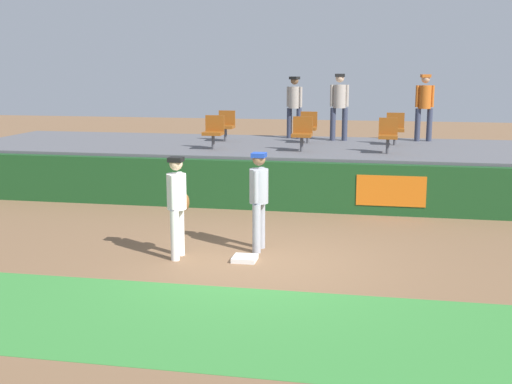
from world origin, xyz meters
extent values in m
plane|color=brown|center=(0.00, 0.00, 0.00)|extent=(60.00, 60.00, 0.00)
cube|color=#388438|center=(0.00, -2.74, 0.00)|extent=(18.00, 2.80, 0.01)
cube|color=white|center=(-0.23, 0.03, 0.04)|extent=(0.40, 0.40, 0.08)
cylinder|color=white|center=(-1.40, 0.16, 0.43)|extent=(0.15, 0.15, 0.86)
cylinder|color=white|center=(-1.40, -0.15, 0.43)|extent=(0.15, 0.15, 0.86)
cylinder|color=white|center=(-1.40, 0.00, 1.16)|extent=(0.34, 0.34, 0.60)
sphere|color=beige|center=(-1.40, 0.00, 1.63)|extent=(0.22, 0.22, 0.22)
cube|color=black|center=(-1.40, 0.00, 1.71)|extent=(0.24, 0.24, 0.08)
cylinder|color=white|center=(-1.40, 0.20, 1.18)|extent=(0.09, 0.09, 0.57)
cylinder|color=white|center=(-1.40, -0.20, 1.18)|extent=(0.09, 0.09, 0.57)
ellipsoid|color=brown|center=(-1.31, 0.20, 0.94)|extent=(0.12, 0.20, 0.28)
cylinder|color=#9EA3AD|center=(-0.11, 0.88, 0.43)|extent=(0.15, 0.15, 0.86)
cylinder|color=#9EA3AD|center=(-0.13, 0.57, 0.43)|extent=(0.15, 0.15, 0.86)
cylinder|color=#9EA3AD|center=(-0.12, 0.73, 1.17)|extent=(0.36, 0.36, 0.61)
sphere|color=#8C6647|center=(-0.12, 0.73, 1.64)|extent=(0.23, 0.23, 0.23)
cube|color=#193899|center=(-0.12, 0.73, 1.72)|extent=(0.25, 0.25, 0.08)
cylinder|color=#9EA3AD|center=(-0.11, 0.93, 1.19)|extent=(0.09, 0.09, 0.57)
cylinder|color=#9EA3AD|center=(-0.13, 0.52, 1.19)|extent=(0.09, 0.09, 0.57)
cube|color=#19471E|center=(0.00, 4.08, 0.56)|extent=(18.00, 0.24, 1.13)
cube|color=orange|center=(2.21, 3.95, 0.56)|extent=(1.50, 0.02, 0.68)
cube|color=#59595E|center=(0.00, 6.65, 0.59)|extent=(18.00, 4.80, 1.19)
cylinder|color=#4C4C51|center=(2.11, 5.45, 1.39)|extent=(0.08, 0.08, 0.40)
cube|color=#8C4714|center=(2.11, 5.45, 1.59)|extent=(0.45, 0.44, 0.08)
cube|color=#8C4714|center=(2.11, 5.64, 1.83)|extent=(0.45, 0.06, 0.40)
cylinder|color=#4C4C51|center=(2.30, 7.25, 1.39)|extent=(0.08, 0.08, 0.40)
cube|color=#8C4714|center=(2.30, 7.25, 1.59)|extent=(0.46, 0.44, 0.08)
cube|color=#8C4714|center=(2.30, 7.44, 1.83)|extent=(0.46, 0.06, 0.40)
cylinder|color=#4C4C51|center=(-2.18, 5.45, 1.39)|extent=(0.08, 0.08, 0.40)
cube|color=#8C4714|center=(-2.18, 5.45, 1.59)|extent=(0.48, 0.44, 0.08)
cube|color=#8C4714|center=(-2.18, 5.64, 1.83)|extent=(0.48, 0.06, 0.40)
cylinder|color=#4C4C51|center=(0.05, 5.45, 1.39)|extent=(0.08, 0.08, 0.40)
cube|color=#8C4714|center=(0.05, 5.45, 1.59)|extent=(0.48, 0.44, 0.08)
cube|color=#8C4714|center=(0.05, 5.64, 1.83)|extent=(0.48, 0.06, 0.40)
cylinder|color=#4C4C51|center=(-2.29, 7.25, 1.39)|extent=(0.08, 0.08, 0.40)
cube|color=#8C4714|center=(-2.29, 7.25, 1.59)|extent=(0.46, 0.44, 0.08)
cube|color=#8C4714|center=(-2.29, 7.44, 1.83)|extent=(0.46, 0.06, 0.40)
cylinder|color=#4C4C51|center=(0.00, 7.25, 1.39)|extent=(0.08, 0.08, 0.40)
cube|color=#8C4714|center=(0.00, 7.25, 1.59)|extent=(0.45, 0.44, 0.08)
cube|color=#8C4714|center=(0.00, 7.44, 1.83)|extent=(0.45, 0.06, 0.40)
cylinder|color=#33384C|center=(3.25, 8.39, 1.64)|extent=(0.15, 0.15, 0.90)
cylinder|color=#33384C|center=(2.93, 8.33, 1.64)|extent=(0.15, 0.15, 0.90)
cylinder|color=#BF5919|center=(3.09, 8.36, 2.41)|extent=(0.41, 0.41, 0.63)
sphere|color=tan|center=(3.09, 8.36, 2.90)|extent=(0.24, 0.24, 0.24)
cube|color=#BF5919|center=(3.09, 8.36, 2.98)|extent=(0.29, 0.29, 0.08)
cylinder|color=#BF5919|center=(3.29, 8.40, 2.43)|extent=(0.09, 0.09, 0.59)
cylinder|color=#BF5919|center=(2.88, 8.32, 2.43)|extent=(0.09, 0.09, 0.59)
cylinder|color=#33384C|center=(0.93, 8.09, 1.64)|extent=(0.15, 0.15, 0.91)
cylinder|color=#33384C|center=(0.61, 8.03, 1.64)|extent=(0.15, 0.15, 0.91)
cylinder|color=#A5998C|center=(0.77, 8.06, 2.42)|extent=(0.41, 0.41, 0.64)
sphere|color=beige|center=(0.77, 8.06, 2.92)|extent=(0.24, 0.24, 0.24)
cube|color=black|center=(0.77, 8.06, 2.99)|extent=(0.29, 0.29, 0.08)
cylinder|color=#A5998C|center=(0.98, 8.09, 2.44)|extent=(0.09, 0.09, 0.60)
cylinder|color=#A5998C|center=(0.56, 8.02, 2.44)|extent=(0.09, 0.09, 0.60)
cylinder|color=#33384C|center=(-0.38, 8.32, 1.62)|extent=(0.15, 0.15, 0.87)
cylinder|color=#33384C|center=(-0.68, 8.44, 1.62)|extent=(0.15, 0.15, 0.87)
cylinder|color=#A5998C|center=(-0.53, 8.38, 2.36)|extent=(0.43, 0.43, 0.61)
sphere|color=brown|center=(-0.53, 8.38, 2.84)|extent=(0.23, 0.23, 0.23)
cube|color=black|center=(-0.53, 8.38, 2.91)|extent=(0.31, 0.31, 0.08)
cylinder|color=#A5998C|center=(-0.34, 8.31, 2.38)|extent=(0.09, 0.09, 0.57)
cylinder|color=#A5998C|center=(-0.72, 8.45, 2.38)|extent=(0.09, 0.09, 0.57)
camera|label=1|loc=(1.99, -10.49, 3.24)|focal=46.32mm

